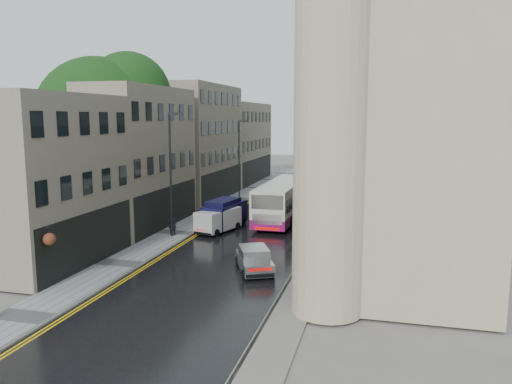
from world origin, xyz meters
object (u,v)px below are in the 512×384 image
at_px(white_lorry, 306,185).
at_px(lamp_post_far, 239,162).
at_px(cream_bus, 259,207).
at_px(pedestrian, 172,224).
at_px(tree_far, 171,142).
at_px(navy_van, 205,216).
at_px(lamp_post_near, 171,175).
at_px(tree_near, 99,141).
at_px(white_van, 199,223).
at_px(silver_hatchback, 245,266).

bearing_deg(white_lorry, lamp_post_far, -173.53).
xyz_separation_m(cream_bus, pedestrian, (-5.43, -4.82, -0.71)).
bearing_deg(tree_far, navy_van, -56.54).
relative_size(tree_far, lamp_post_near, 1.39).
bearing_deg(tree_near, lamp_post_near, -15.36).
height_order(pedestrian, lamp_post_far, lamp_post_far).
relative_size(navy_van, pedestrian, 2.85).
bearing_deg(white_van, tree_near, -167.46).
height_order(tree_far, pedestrian, tree_far).
xyz_separation_m(tree_near, lamp_post_far, (7.50, 13.45, -2.66)).
xyz_separation_m(cream_bus, white_van, (-3.77, -3.71, -0.73)).
bearing_deg(white_van, cream_bus, 60.96).
xyz_separation_m(pedestrian, lamp_post_near, (0.04, -0.18, 3.64)).
bearing_deg(tree_near, silver_hatchback, -33.89).
bearing_deg(tree_far, pedestrian, -66.18).
bearing_deg(navy_van, tree_near, -167.98).
distance_m(pedestrian, lamp_post_near, 3.65).
xyz_separation_m(tree_far, white_van, (8.14, -13.58, -5.30)).
bearing_deg(cream_bus, tree_far, 140.77).
xyz_separation_m(cream_bus, silver_hatchback, (2.40, -12.95, -0.92)).
height_order(tree_near, silver_hatchback, tree_near).
distance_m(tree_near, lamp_post_far, 15.63).
bearing_deg(silver_hatchback, white_van, 99.15).
bearing_deg(white_lorry, tree_far, -172.53).
xyz_separation_m(tree_far, lamp_post_near, (6.53, -14.88, -1.64)).
bearing_deg(white_van, tree_far, 137.40).
height_order(cream_bus, pedestrian, cream_bus).
xyz_separation_m(tree_near, white_van, (8.44, -0.58, -6.02)).
relative_size(white_lorry, lamp_post_far, 0.94).
xyz_separation_m(cream_bus, navy_van, (-3.68, -2.60, -0.43)).
bearing_deg(silver_hatchback, white_lorry, 65.98).
bearing_deg(white_van, white_lorry, 83.77).
bearing_deg(navy_van, cream_bus, 43.68).
distance_m(white_lorry, navy_van, 14.38).
bearing_deg(lamp_post_near, pedestrian, 96.98).
relative_size(white_van, pedestrian, 2.42).
distance_m(tree_far, lamp_post_near, 16.33).
xyz_separation_m(tree_near, silver_hatchback, (14.61, -9.81, -6.22)).
relative_size(tree_near, lamp_post_near, 1.55).
bearing_deg(navy_van, white_van, -86.46).
bearing_deg(silver_hatchback, tree_near, 121.53).
bearing_deg(lamp_post_far, tree_near, -121.77).
distance_m(silver_hatchback, white_van, 11.11).
bearing_deg(tree_far, lamp_post_far, 3.57).
xyz_separation_m(silver_hatchback, white_van, (-6.17, 9.24, 0.20)).
bearing_deg(navy_van, silver_hatchback, -51.17).
relative_size(cream_bus, lamp_post_far, 1.44).
relative_size(cream_bus, lamp_post_near, 1.34).
bearing_deg(silver_hatchback, tree_far, 97.52).
xyz_separation_m(lamp_post_near, lamp_post_far, (0.67, 15.33, -0.31)).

